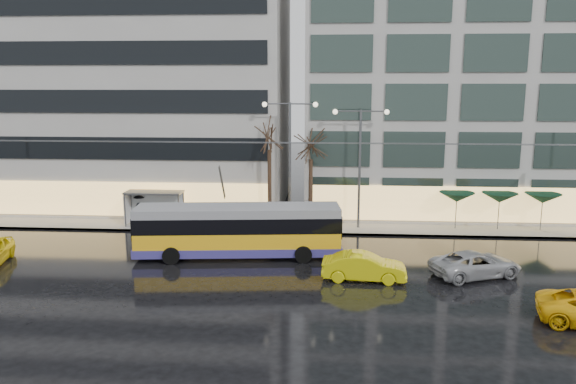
# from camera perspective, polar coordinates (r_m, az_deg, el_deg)

# --- Properties ---
(ground) EXTENTS (140.00, 140.00, 0.00)m
(ground) POSITION_cam_1_polar(r_m,az_deg,el_deg) (31.33, -4.85, -8.61)
(ground) COLOR black
(ground) RESTS_ON ground
(sidewalk) EXTENTS (80.00, 10.00, 0.15)m
(sidewalk) POSITION_cam_1_polar(r_m,az_deg,el_deg) (44.46, 0.46, -2.53)
(sidewalk) COLOR gray
(sidewalk) RESTS_ON ground
(kerb) EXTENTS (80.00, 0.10, 0.15)m
(kerb) POSITION_cam_1_polar(r_m,az_deg,el_deg) (39.68, 0.02, -4.21)
(kerb) COLOR slate
(kerb) RESTS_ON ground
(building_left) EXTENTS (34.00, 14.00, 22.00)m
(building_left) POSITION_cam_1_polar(r_m,az_deg,el_deg) (52.39, -19.60, 11.12)
(building_left) COLOR #A6A39E
(building_left) RESTS_ON sidewalk
(building_right) EXTENTS (32.00, 14.00, 25.00)m
(building_right) POSITION_cam_1_polar(r_m,az_deg,el_deg) (50.26, 21.13, 12.77)
(building_right) COLOR #A6A39E
(building_right) RESTS_ON sidewalk
(trolleybus) EXTENTS (12.59, 5.20, 5.75)m
(trolleybus) POSITION_cam_1_polar(r_m,az_deg,el_deg) (34.38, -5.07, -4.10)
(trolleybus) COLOR yellow
(trolleybus) RESTS_ON ground
(catenary) EXTENTS (42.24, 5.12, 7.00)m
(catenary) POSITION_cam_1_polar(r_m,az_deg,el_deg) (37.78, -1.62, 1.50)
(catenary) COLOR #595B60
(catenary) RESTS_ON ground
(bus_shelter) EXTENTS (4.20, 1.60, 2.51)m
(bus_shelter) POSITION_cam_1_polar(r_m,az_deg,el_deg) (42.78, -13.84, -0.81)
(bus_shelter) COLOR #595B60
(bus_shelter) RESTS_ON sidewalk
(street_lamp_near) EXTENTS (3.96, 0.36, 9.03)m
(street_lamp_near) POSITION_cam_1_polar(r_m,az_deg,el_deg) (40.28, 0.19, 4.60)
(street_lamp_near) COLOR #595B60
(street_lamp_near) RESTS_ON sidewalk
(street_lamp_far) EXTENTS (3.96, 0.36, 8.53)m
(street_lamp_far) POSITION_cam_1_polar(r_m,az_deg,el_deg) (40.29, 7.32, 4.12)
(street_lamp_far) COLOR #595B60
(street_lamp_far) RESTS_ON sidewalk
(tree_a) EXTENTS (3.20, 3.20, 8.40)m
(tree_a) POSITION_cam_1_polar(r_m,az_deg,el_deg) (40.50, -1.92, 6.19)
(tree_a) COLOR black
(tree_a) RESTS_ON sidewalk
(tree_b) EXTENTS (3.20, 3.20, 7.70)m
(tree_b) POSITION_cam_1_polar(r_m,az_deg,el_deg) (40.56, 2.35, 5.22)
(tree_b) COLOR black
(tree_b) RESTS_ON sidewalk
(parasol_a) EXTENTS (2.50, 2.50, 2.65)m
(parasol_a) POSITION_cam_1_polar(r_m,az_deg,el_deg) (41.99, 16.78, -0.50)
(parasol_a) COLOR #595B60
(parasol_a) RESTS_ON sidewalk
(parasol_b) EXTENTS (2.50, 2.50, 2.65)m
(parasol_b) POSITION_cam_1_polar(r_m,az_deg,el_deg) (42.75, 20.70, -0.55)
(parasol_b) COLOR #595B60
(parasol_b) RESTS_ON sidewalk
(parasol_c) EXTENTS (2.50, 2.50, 2.65)m
(parasol_c) POSITION_cam_1_polar(r_m,az_deg,el_deg) (43.71, 24.47, -0.59)
(parasol_c) COLOR #595B60
(parasol_c) RESTS_ON sidewalk
(taxi_b) EXTENTS (4.62, 1.87, 1.49)m
(taxi_b) POSITION_cam_1_polar(r_m,az_deg,el_deg) (30.83, 7.72, -7.54)
(taxi_b) COLOR yellow
(taxi_b) RESTS_ON ground
(sedan_silver) EXTENTS (5.55, 3.99, 1.40)m
(sedan_silver) POSITION_cam_1_polar(r_m,az_deg,el_deg) (32.81, 18.54, -6.95)
(sedan_silver) COLOR #A9AAAD
(sedan_silver) RESTS_ON ground
(pedestrian_a) EXTENTS (1.25, 1.27, 2.19)m
(pedestrian_a) POSITION_cam_1_polar(r_m,az_deg,el_deg) (43.37, -12.85, -1.06)
(pedestrian_a) COLOR black
(pedestrian_a) RESTS_ON sidewalk
(pedestrian_b) EXTENTS (0.91, 0.81, 1.54)m
(pedestrian_b) POSITION_cam_1_polar(r_m,az_deg,el_deg) (43.19, -7.39, -1.88)
(pedestrian_b) COLOR black
(pedestrian_b) RESTS_ON sidewalk
(pedestrian_c) EXTENTS (1.11, 1.11, 2.11)m
(pedestrian_c) POSITION_cam_1_polar(r_m,az_deg,el_deg) (43.72, -14.85, -1.53)
(pedestrian_c) COLOR black
(pedestrian_c) RESTS_ON sidewalk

